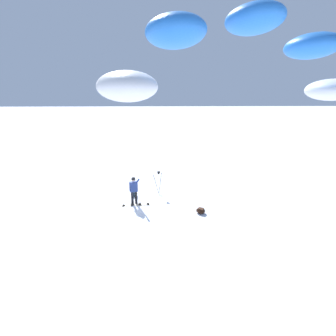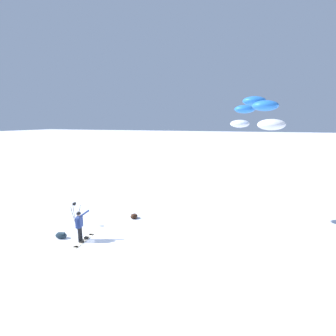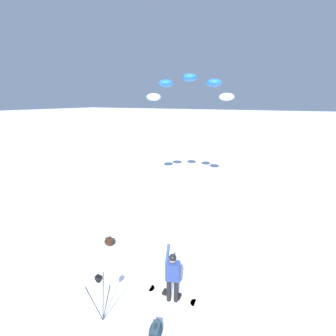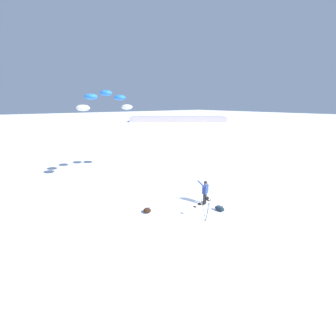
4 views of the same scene
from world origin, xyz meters
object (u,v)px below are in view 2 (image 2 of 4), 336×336
snowboarder (79,223)px  gear_bag_large (134,216)px  camera_tripod (75,210)px  traction_kite (253,113)px  snowboard (84,240)px  gear_bag_small (61,235)px

snowboarder → gear_bag_large: 3.90m
camera_tripod → traction_kite: bearing=-171.5°
traction_kite → camera_tripod: 11.18m
snowboard → traction_kite: traction_kite is taller
snowboarder → gear_bag_large: bearing=-110.2°
snowboarder → snowboard: bearing=-146.6°
snowboarder → snowboard: (-0.14, -0.09, -0.96)m
traction_kite → gear_bag_small: (9.34, 2.95, -6.37)m
snowboard → gear_bag_small: size_ratio=2.62×
gear_bag_large → gear_bag_small: gear_bag_small is taller
snowboarder → camera_tripod: size_ratio=1.12×
traction_kite → gear_bag_large: traction_kite is taller
traction_kite → gear_bag_large: size_ratio=8.51×
snowboarder → camera_tripod: (1.46, -1.43, 0.05)m
snowboard → snowboarder: bearing=33.4°
snowboard → gear_bag_small: 1.33m
camera_tripod → gear_bag_small: 1.77m
snowboard → traction_kite: bearing=-160.9°
snowboarder → traction_kite: 10.28m
gear_bag_small → traction_kite: bearing=-162.5°
snowboard → gear_bag_small: gear_bag_small is taller
gear_bag_large → camera_tripod: camera_tripod is taller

